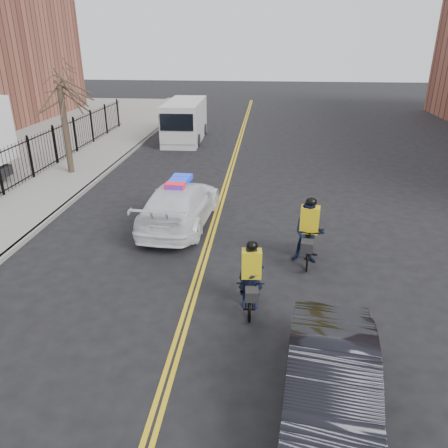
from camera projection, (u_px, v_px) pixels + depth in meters
name	position (u px, v px, depth m)	size (l,w,h in m)	color
ground	(193.00, 294.00, 11.36)	(120.00, 120.00, 0.00)	black
center_line_left	(222.00, 193.00, 18.68)	(0.10, 60.00, 0.01)	gold
center_line_right	(225.00, 193.00, 18.67)	(0.10, 60.00, 0.01)	gold
sidewalk	(55.00, 186.00, 19.32)	(3.00, 60.00, 0.15)	gray
curb	(88.00, 187.00, 19.19)	(0.20, 60.00, 0.15)	gray
iron_fence	(19.00, 165.00, 19.09)	(0.12, 28.00, 2.00)	black
street_tree	(61.00, 100.00, 19.80)	(3.20, 3.20, 4.80)	#392E22
police_cruiser	(180.00, 204.00, 15.34)	(2.46, 5.33, 1.67)	white
dark_sedan	(330.00, 388.00, 7.36)	(1.51, 4.34, 1.43)	black
cargo_van	(184.00, 122.00, 27.72)	(2.40, 5.94, 2.46)	silver
cyclist_near	(251.00, 284.00, 10.60)	(0.76, 1.88, 1.81)	black
cyclist_far	(308.00, 237.00, 12.72)	(0.99, 2.07, 2.04)	black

